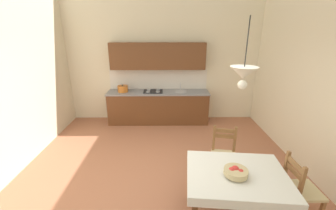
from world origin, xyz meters
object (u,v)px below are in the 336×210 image
dining_chair_kitchen_side (224,155)px  dining_chair_window_side (300,190)px  kitchen_cabinetry (158,93)px  pendant_lamp (244,74)px  fruit_bowl (236,172)px  dining_table (236,181)px

dining_chair_kitchen_side → dining_chair_window_side: same height
kitchen_cabinetry → dining_chair_window_side: bearing=-58.8°
kitchen_cabinetry → pendant_lamp: bearing=-71.6°
pendant_lamp → dining_chair_window_side: bearing=-3.5°
fruit_bowl → pendant_lamp: size_ratio=0.37×
dining_chair_kitchen_side → dining_chair_window_side: size_ratio=1.00×
dining_chair_kitchen_side → pendant_lamp: pendant_lamp is taller
dining_chair_kitchen_side → fruit_bowl: 1.04m
dining_chair_kitchen_side → dining_table: bearing=-95.4°
dining_chair_kitchen_side → dining_chair_window_side: (0.82, -0.87, 0.00)m
dining_table → pendant_lamp: pendant_lamp is taller
dining_chair_kitchen_side → pendant_lamp: 1.79m
dining_table → dining_chair_window_side: size_ratio=1.47×
kitchen_cabinetry → dining_table: (1.14, -3.43, -0.23)m
pendant_lamp → kitchen_cabinetry: bearing=108.4°
dining_chair_window_side → pendant_lamp: pendant_lamp is taller
dining_chair_window_side → kitchen_cabinetry: bearing=121.2°
fruit_bowl → dining_table: bearing=53.4°
dining_table → kitchen_cabinetry: bearing=108.4°
dining_table → fruit_bowl: fruit_bowl is taller
kitchen_cabinetry → pendant_lamp: (1.11, -3.33, 1.17)m
dining_table → dining_chair_kitchen_side: (0.09, 0.91, -0.18)m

